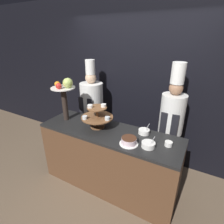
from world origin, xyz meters
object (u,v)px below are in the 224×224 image
at_px(fruit_pedestal, 65,91).
at_px(cup_white, 168,144).
at_px(chef_center_left, 171,121).
at_px(tiered_stand, 97,116).
at_px(serving_bowl_far, 144,131).
at_px(cake_round, 129,141).
at_px(chef_left, 92,107).
at_px(serving_bowl_near, 148,145).

xyz_separation_m(fruit_pedestal, cup_white, (1.55, 0.03, -0.43)).
bearing_deg(cup_white, chef_center_left, 98.95).
distance_m(tiered_stand, cup_white, 1.01).
relative_size(fruit_pedestal, cup_white, 7.25).
height_order(cup_white, serving_bowl_far, serving_bowl_far).
height_order(tiered_stand, fruit_pedestal, fruit_pedestal).
bearing_deg(cake_round, cup_white, 24.29).
xyz_separation_m(fruit_pedestal, chef_center_left, (1.45, 0.61, -0.41)).
relative_size(fruit_pedestal, chef_left, 0.37).
distance_m(serving_bowl_near, chef_left, 1.49).
bearing_deg(fruit_pedestal, chef_center_left, 22.77).
bearing_deg(serving_bowl_far, cake_round, -103.14).
relative_size(tiered_stand, serving_bowl_near, 2.75).
xyz_separation_m(fruit_pedestal, serving_bowl_near, (1.34, -0.11, -0.43)).
relative_size(cake_round, serving_bowl_far, 1.43).
height_order(tiered_stand, serving_bowl_far, tiered_stand).
height_order(cake_round, chef_left, chef_left).
height_order(tiered_stand, cup_white, tiered_stand).
height_order(fruit_pedestal, cup_white, fruit_pedestal).
bearing_deg(cup_white, serving_bowl_near, -145.60).
height_order(serving_bowl_near, serving_bowl_far, serving_bowl_near).
distance_m(tiered_stand, serving_bowl_near, 0.82).
distance_m(cake_round, chef_center_left, 0.85).
xyz_separation_m(tiered_stand, serving_bowl_near, (0.80, -0.13, -0.15)).
bearing_deg(tiered_stand, fruit_pedestal, -178.35).
xyz_separation_m(tiered_stand, cake_round, (0.57, -0.18, -0.14)).
bearing_deg(serving_bowl_near, cake_round, -166.45).
distance_m(serving_bowl_far, chef_center_left, 0.52).
distance_m(chef_left, chef_center_left, 1.42).
height_order(cake_round, serving_bowl_far, serving_bowl_far).
bearing_deg(chef_center_left, chef_left, -180.00).
height_order(cake_round, serving_bowl_near, serving_bowl_near).
bearing_deg(serving_bowl_far, chef_center_left, 59.86).
distance_m(cake_round, cup_white, 0.47).
bearing_deg(tiered_stand, chef_left, 130.58).
relative_size(tiered_stand, chef_left, 0.25).
bearing_deg(serving_bowl_far, cup_white, -20.89).
relative_size(cake_round, cup_white, 2.52).
height_order(cup_white, chef_left, chef_left).
height_order(cup_white, serving_bowl_near, serving_bowl_near).
distance_m(tiered_stand, chef_left, 0.80).
bearing_deg(chef_left, tiered_stand, -49.42).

